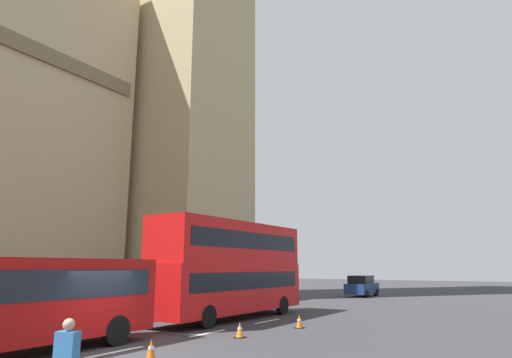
{
  "coord_description": "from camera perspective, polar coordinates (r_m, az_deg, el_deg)",
  "views": [
    {
      "loc": [
        -9.54,
        -11.47,
        2.64
      ],
      "look_at": [
        12.87,
        2.93,
        8.08
      ],
      "focal_mm": 30.17,
      "sensor_mm": 36.0,
      "label": 1
    }
  ],
  "objects": [
    {
      "name": "sedan_lead",
      "position": [
        41.28,
        13.87,
        -13.61
      ],
      "size": [
        4.4,
        1.86,
        1.85
      ],
      "color": "navy",
      "rests_on": "ground_plane"
    },
    {
      "name": "ground_plane",
      "position": [
        15.15,
        -18.53,
        -21.0
      ],
      "size": [
        160.0,
        160.0,
        0.0
      ],
      "primitive_type": "plane",
      "color": "#333335"
    },
    {
      "name": "traffic_cone_east",
      "position": [
        19.92,
        5.76,
        -18.27
      ],
      "size": [
        0.36,
        0.36,
        0.58
      ],
      "color": "black",
      "rests_on": "ground_plane"
    },
    {
      "name": "double_decker_bus",
      "position": [
        22.97,
        -3.24,
        -11.34
      ],
      "size": [
        10.42,
        2.54,
        4.9
      ],
      "color": "red",
      "rests_on": "ground_plane"
    },
    {
      "name": "traffic_cone_middle",
      "position": [
        17.26,
        -2.17,
        -19.37
      ],
      "size": [
        0.36,
        0.36,
        0.58
      ],
      "color": "black",
      "rests_on": "ground_plane"
    },
    {
      "name": "traffic_cone_west",
      "position": [
        13.68,
        -13.74,
        -21.14
      ],
      "size": [
        0.36,
        0.36,
        0.58
      ],
      "color": "black",
      "rests_on": "ground_plane"
    }
  ]
}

